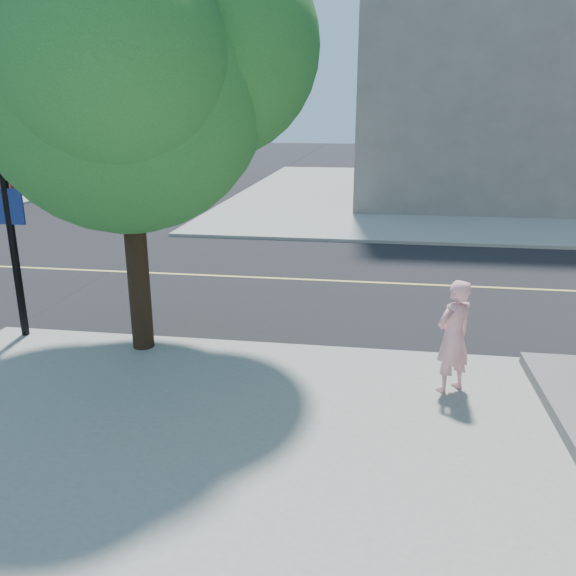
# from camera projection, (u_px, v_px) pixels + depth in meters

# --- Properties ---
(ground) EXTENTS (140.00, 140.00, 0.00)m
(ground) POSITION_uv_depth(u_px,v_px,m) (55.00, 336.00, 11.00)
(ground) COLOR black
(ground) RESTS_ON ground
(road_ew) EXTENTS (140.00, 9.00, 0.01)m
(road_ew) POSITION_uv_depth(u_px,v_px,m) (146.00, 273.00, 15.26)
(road_ew) COLOR black
(road_ew) RESTS_ON ground
(sidewalk_ne) EXTENTS (29.00, 25.00, 0.12)m
(sidewalk_ne) POSITION_uv_depth(u_px,v_px,m) (527.00, 194.00, 29.34)
(sidewalk_ne) COLOR gray
(sidewalk_ne) RESTS_ON ground
(filler_ne) EXTENTS (18.00, 16.00, 14.00)m
(filler_ne) POSITION_uv_depth(u_px,v_px,m) (553.00, 45.00, 27.67)
(filler_ne) COLOR slate
(filler_ne) RESTS_ON sidewalk_ne
(man_on_phone) EXTENTS (0.74, 0.71, 1.70)m
(man_on_phone) POSITION_uv_depth(u_px,v_px,m) (453.00, 337.00, 8.36)
(man_on_phone) COLOR #FCAAB1
(man_on_phone) RESTS_ON sidewalk_se
(street_tree) EXTENTS (5.67, 5.16, 7.53)m
(street_tree) POSITION_uv_depth(u_px,v_px,m) (129.00, 50.00, 8.78)
(street_tree) COLOR black
(street_tree) RESTS_ON sidewalk_se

